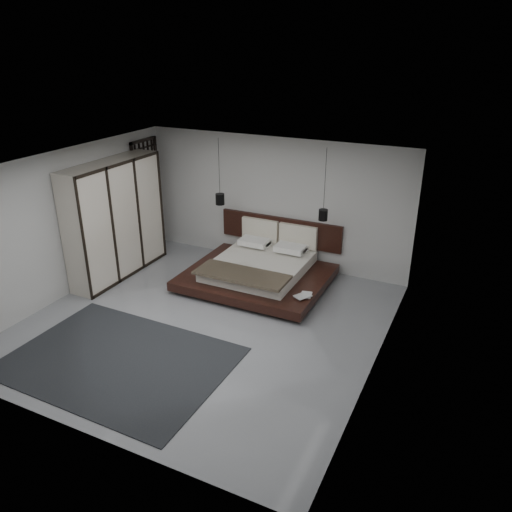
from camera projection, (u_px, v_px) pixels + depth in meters
The scene contains 14 objects.
floor at pixel (205, 323), 8.87m from camera, with size 6.00×6.00×0.00m, color gray.
ceiling at pixel (198, 167), 7.75m from camera, with size 6.00×6.00×0.00m, color white.
wall_back at pixel (274, 202), 10.79m from camera, with size 6.00×6.00×0.00m, color #B8B8B5.
wall_front at pixel (67, 340), 5.83m from camera, with size 6.00×6.00×0.00m, color #B8B8B5.
wall_left at pixel (67, 224), 9.50m from camera, with size 6.00×6.00×0.00m, color #B8B8B5.
wall_right at pixel (381, 285), 7.12m from camera, with size 6.00×6.00×0.00m, color #B8B8B5.
lattice_screen at pixel (148, 196), 11.55m from camera, with size 0.05×0.90×2.60m, color black.
bed at pixel (260, 269), 10.26m from camera, with size 2.80×2.40×1.08m.
book_lower at pixel (301, 294), 9.27m from camera, with size 0.20×0.27×0.03m, color #99724C.
book_upper at pixel (299, 294), 9.24m from camera, with size 0.22×0.30×0.02m, color #99724C.
pendant_left at pixel (220, 199), 10.59m from camera, with size 0.19×0.19×1.41m.
pendant_right at pixel (323, 215), 9.69m from camera, with size 0.18×0.18×1.41m.
wardrobe at pixel (115, 219), 10.29m from camera, with size 0.59×2.48×2.43m.
rug at pixel (119, 361), 7.80m from camera, with size 3.41×2.44×0.01m, color black.
Camera 1 is at (4.14, -6.51, 4.62)m, focal length 35.00 mm.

